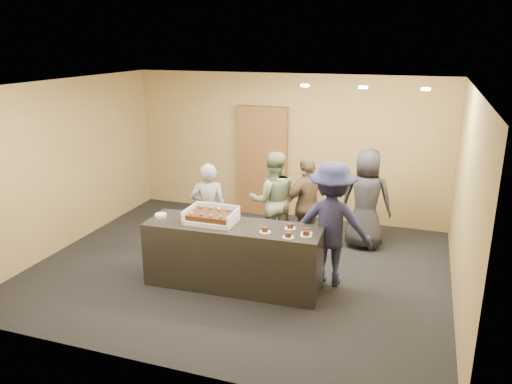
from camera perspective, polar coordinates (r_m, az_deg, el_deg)
room at (r=7.12m, az=-1.92°, el=1.27°), size 6.04×6.00×2.70m
serving_counter at (r=6.89m, az=-2.62°, el=-7.28°), size 2.43×0.80×0.90m
storage_cabinet at (r=9.54m, az=0.75°, el=3.52°), size 0.95×0.15×2.10m
cake_box at (r=6.84m, az=-5.07°, el=-3.04°), size 0.67×0.47×0.20m
sheet_cake at (r=6.80m, az=-5.17°, el=-2.70°), size 0.58×0.40×0.11m
plate_stack at (r=7.14m, az=-10.84°, el=-2.62°), size 0.16×0.16×0.04m
slice_a at (r=6.45m, az=1.04°, el=-4.42°), size 0.15×0.15×0.07m
slice_b at (r=6.59m, az=3.93°, el=-4.01°), size 0.15×0.15×0.07m
slice_c at (r=6.30m, az=3.70°, el=-5.01°), size 0.15×0.15×0.07m
slice_d at (r=6.46m, az=5.81°, el=-4.51°), size 0.15×0.15×0.07m
slice_e at (r=6.37m, az=5.75°, el=-4.81°), size 0.15×0.15×0.07m
person_server_grey at (r=7.76m, az=-5.44°, el=-2.10°), size 0.64×0.55×1.50m
person_sage_man at (r=8.03m, az=1.97°, el=-0.95°), size 0.95×0.86×1.60m
person_navy_man at (r=6.89m, az=8.59°, el=-3.66°), size 1.16×0.71×1.74m
person_brown_extra at (r=7.91m, az=5.90°, el=-1.51°), size 0.89×0.94×1.56m
person_dark_suit at (r=8.22m, az=12.49°, el=-0.79°), size 0.82×0.55×1.65m
ceiling_spotlights at (r=6.98m, az=12.14°, el=11.63°), size 1.72×0.12×0.03m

